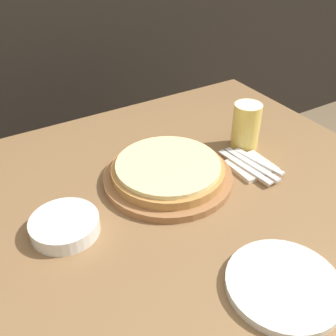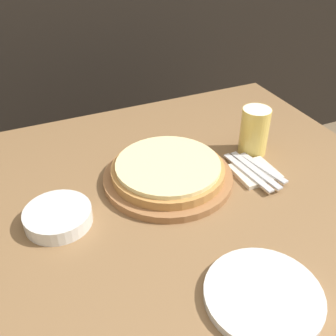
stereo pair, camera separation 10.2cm
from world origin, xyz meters
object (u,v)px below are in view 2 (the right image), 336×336
object	(u,v)px
beer_glass	(255,129)
dinner_knife	(255,170)
side_bowl	(58,217)
fork	(247,172)
spoon	(263,168)
dinner_plate	(263,295)
pizza_on_board	(168,173)

from	to	relation	value
beer_glass	dinner_knife	bearing A→B (deg)	-119.52
beer_glass	side_bowl	xyz separation A→B (m)	(-0.58, -0.07, -0.06)
fork	spoon	world-z (taller)	same
side_bowl	dinner_knife	world-z (taller)	side_bowl
beer_glass	fork	xyz separation A→B (m)	(-0.08, -0.10, -0.06)
dinner_plate	dinner_knife	xyz separation A→B (m)	(0.22, 0.34, 0.01)
pizza_on_board	side_bowl	size ratio (longest dim) A/B	2.19
pizza_on_board	fork	world-z (taller)	pizza_on_board
pizza_on_board	dinner_knife	distance (m)	0.24
beer_glass	fork	distance (m)	0.14
pizza_on_board	dinner_knife	world-z (taller)	pizza_on_board
fork	dinner_knife	xyz separation A→B (m)	(0.02, 0.00, 0.00)
fork	pizza_on_board	bearing A→B (deg)	160.77
pizza_on_board	spoon	size ratio (longest dim) A/B	2.06
beer_glass	side_bowl	size ratio (longest dim) A/B	0.89
dinner_plate	side_bowl	size ratio (longest dim) A/B	1.45
beer_glass	dinner_plate	bearing A→B (deg)	-121.57
beer_glass	spoon	size ratio (longest dim) A/B	0.84
dinner_knife	side_bowl	bearing A→B (deg)	177.30
side_bowl	spoon	distance (m)	0.55
pizza_on_board	dinner_plate	distance (m)	0.41
pizza_on_board	dinner_plate	size ratio (longest dim) A/B	1.52
beer_glass	dinner_knife	size ratio (longest dim) A/B	0.71
fork	dinner_knife	distance (m)	0.02
pizza_on_board	beer_glass	xyz separation A→B (m)	(0.28, 0.03, 0.05)
dinner_knife	spoon	size ratio (longest dim) A/B	1.18
spoon	pizza_on_board	bearing A→B (deg)	164.37
pizza_on_board	dinner_knife	xyz separation A→B (m)	(0.23, -0.07, -0.01)
fork	dinner_knife	bearing A→B (deg)	0.00
fork	dinner_knife	size ratio (longest dim) A/B	1.00
pizza_on_board	spoon	distance (m)	0.26
dinner_plate	beer_glass	bearing A→B (deg)	58.43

